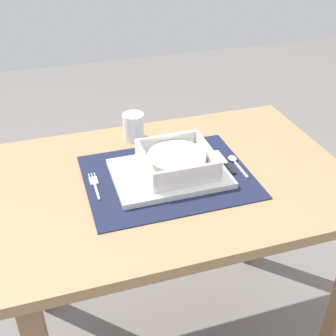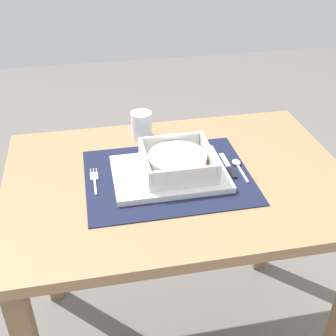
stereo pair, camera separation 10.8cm
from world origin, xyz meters
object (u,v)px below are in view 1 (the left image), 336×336
at_px(spoon, 234,161).
at_px(butter_knife, 226,163).
at_px(dining_table, 177,206).
at_px(porridge_bowl, 177,161).
at_px(drinking_glass, 133,128).
at_px(fork, 94,184).

distance_m(spoon, butter_knife, 0.03).
relative_size(dining_table, porridge_bowl, 5.02).
xyz_separation_m(porridge_bowl, butter_knife, (0.15, 0.00, -0.04)).
relative_size(dining_table, drinking_glass, 11.25).
bearing_deg(porridge_bowl, butter_knife, 0.42).
distance_m(dining_table, porridge_bowl, 0.15).
distance_m(butter_knife, drinking_glass, 0.32).
xyz_separation_m(porridge_bowl, spoon, (0.18, 0.00, -0.04)).
bearing_deg(spoon, porridge_bowl, -179.94).
height_order(porridge_bowl, spoon, porridge_bowl).
height_order(butter_knife, drinking_glass, drinking_glass).
bearing_deg(dining_table, drinking_glass, 104.89).
relative_size(porridge_bowl, fork, 1.50).
bearing_deg(spoon, butter_knife, -174.62).
xyz_separation_m(porridge_bowl, fork, (-0.23, 0.01, -0.04)).
xyz_separation_m(spoon, drinking_glass, (-0.24, 0.23, 0.03)).
height_order(spoon, butter_knife, spoon).
bearing_deg(drinking_glass, dining_table, -75.11).
xyz_separation_m(fork, butter_knife, (0.38, -0.01, 0.00)).
relative_size(spoon, butter_knife, 0.87).
relative_size(fork, drinking_glass, 1.50).
height_order(dining_table, porridge_bowl, porridge_bowl).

